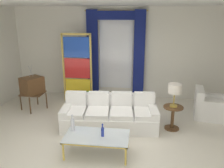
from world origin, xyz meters
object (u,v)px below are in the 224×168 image
object	(u,v)px
couch_white_long	(110,115)
bottle_blue_decanter	(73,124)
peacock_figurine	(87,99)
table_lamp_brass	(175,90)
bottle_crystal_tall	(102,131)
armchair_white	(208,107)
coffee_table	(97,137)
stained_glass_divider	(77,70)
vintage_tv	(32,86)
round_side_table	(173,116)

from	to	relation	value
couch_white_long	bottle_blue_decanter	size ratio (longest dim) A/B	6.69
peacock_figurine	table_lamp_brass	size ratio (longest dim) A/B	1.05
bottle_crystal_tall	armchair_white	bearing A→B (deg)	40.02
armchair_white	coffee_table	bearing A→B (deg)	-141.29
bottle_crystal_tall	coffee_table	bearing A→B (deg)	176.73
stained_glass_divider	peacock_figurine	xyz separation A→B (m)	(0.38, -0.36, -0.84)
couch_white_long	armchair_white	size ratio (longest dim) A/B	2.55
vintage_tv	peacock_figurine	size ratio (longest dim) A/B	2.24
couch_white_long	peacock_figurine	distance (m)	1.57
bottle_crystal_tall	stained_glass_divider	bearing A→B (deg)	114.19
coffee_table	armchair_white	world-z (taller)	armchair_white
armchair_white	bottle_crystal_tall	bearing A→B (deg)	-139.98
bottle_crystal_tall	armchair_white	size ratio (longest dim) A/B	0.29
round_side_table	couch_white_long	bearing A→B (deg)	-178.25
bottle_blue_decanter	table_lamp_brass	distance (m)	2.51
vintage_tv	round_side_table	xyz separation A→B (m)	(3.96, -0.75, -0.37)
bottle_blue_decanter	stained_glass_divider	bearing A→B (deg)	103.33
coffee_table	peacock_figurine	world-z (taller)	peacock_figurine
bottle_crystal_tall	couch_white_long	bearing A→B (deg)	91.28
bottle_blue_decanter	armchair_white	distance (m)	3.82
couch_white_long	vintage_tv	size ratio (longest dim) A/B	1.79
vintage_tv	couch_white_long	bearing A→B (deg)	-18.27
table_lamp_brass	peacock_figurine	bearing A→B (deg)	153.10
bottle_blue_decanter	vintage_tv	bearing A→B (deg)	133.22
couch_white_long	vintage_tv	xyz separation A→B (m)	(-2.41, 0.80, 0.42)
coffee_table	stained_glass_divider	size ratio (longest dim) A/B	0.59
couch_white_long	table_lamp_brass	xyz separation A→B (m)	(1.55, 0.05, 0.72)
bottle_crystal_tall	vintage_tv	size ratio (longest dim) A/B	0.20
vintage_tv	round_side_table	size ratio (longest dim) A/B	2.26
coffee_table	armchair_white	size ratio (longest dim) A/B	1.36
bottle_blue_decanter	round_side_table	world-z (taller)	bottle_blue_decanter
armchair_white	peacock_figurine	distance (m)	3.53
bottle_crystal_tall	table_lamp_brass	size ratio (longest dim) A/B	0.48
coffee_table	table_lamp_brass	distance (m)	2.19
armchair_white	couch_white_long	bearing A→B (deg)	-160.75
bottle_blue_decanter	bottle_crystal_tall	bearing A→B (deg)	-12.88
armchair_white	table_lamp_brass	size ratio (longest dim) A/B	1.66
couch_white_long	stained_glass_divider	world-z (taller)	stained_glass_divider
couch_white_long	table_lamp_brass	world-z (taller)	table_lamp_brass
bottle_crystal_tall	armchair_white	world-z (taller)	armchair_white
couch_white_long	armchair_white	bearing A→B (deg)	19.25
coffee_table	peacock_figurine	distance (m)	2.67
table_lamp_brass	armchair_white	bearing A→B (deg)	39.29
bottle_crystal_tall	armchair_white	xyz separation A→B (m)	(2.58, 2.17, -0.23)
bottle_crystal_tall	table_lamp_brass	bearing A→B (deg)	40.51
peacock_figurine	table_lamp_brass	world-z (taller)	table_lamp_brass
round_side_table	peacock_figurine	bearing A→B (deg)	153.10
bottle_blue_decanter	stained_glass_divider	world-z (taller)	stained_glass_divider
vintage_tv	stained_glass_divider	distance (m)	1.46
table_lamp_brass	bottle_blue_decanter	bearing A→B (deg)	-152.06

